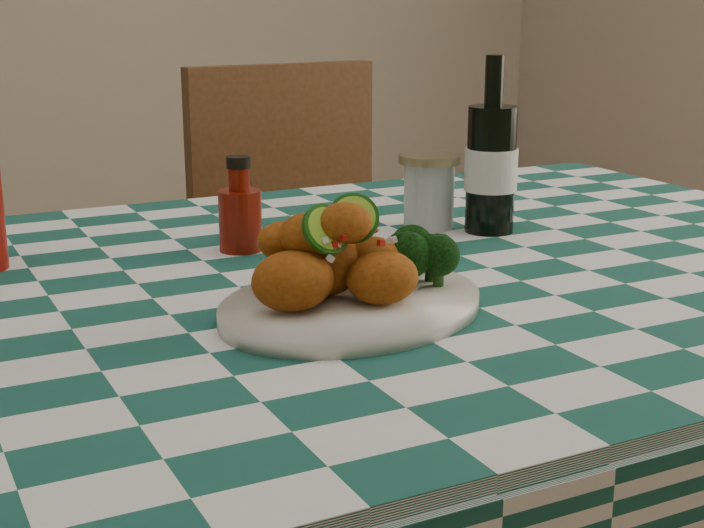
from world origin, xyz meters
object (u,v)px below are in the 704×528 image
plate (352,306)px  beer_bottle (492,145)px  fried_chicken_pile (340,252)px  ketchup_bottle (240,204)px  wooden_chair_right (327,301)px  mason_jar (429,191)px

plate → beer_bottle: size_ratio=1.25×
fried_chicken_pile → ketchup_bottle: ketchup_bottle is taller
ketchup_bottle → beer_bottle: 0.37m
beer_bottle → wooden_chair_right: size_ratio=0.26×
beer_bottle → fried_chicken_pile: bearing=-145.4°
fried_chicken_pile → ketchup_bottle: 0.31m
fried_chicken_pile → mason_jar: bearing=46.3°
beer_bottle → wooden_chair_right: 0.79m
mason_jar → wooden_chair_right: 0.71m
beer_bottle → wooden_chair_right: beer_bottle is taller
ketchup_bottle → wooden_chair_right: size_ratio=0.13×
plate → ketchup_bottle: bearing=91.8°
ketchup_bottle → mason_jar: size_ratio=1.17×
plate → ketchup_bottle: ketchup_bottle is taller
plate → wooden_chair_right: bearing=66.2°
ketchup_bottle → wooden_chair_right: bearing=55.8°
mason_jar → beer_bottle: 0.11m
fried_chicken_pile → wooden_chair_right: (0.42, 0.92, -0.37)m
ketchup_bottle → wooden_chair_right: 0.82m
fried_chicken_pile → mason_jar: 0.43m
plate → mason_jar: bearing=47.6°
beer_bottle → plate: bearing=-144.4°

